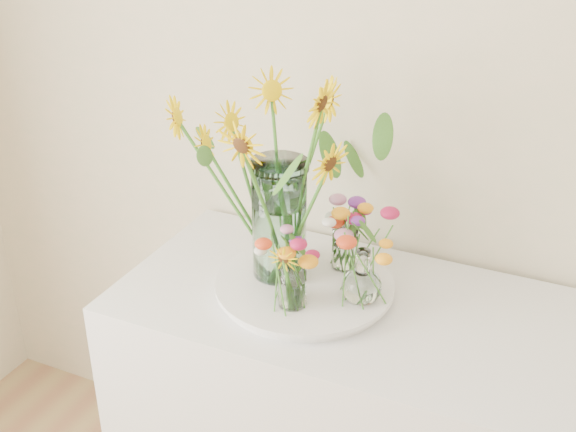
# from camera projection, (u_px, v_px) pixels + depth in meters

# --- Properties ---
(tray) EXTENTS (0.43, 0.43, 0.02)m
(tray) POSITION_uv_depth(u_px,v_px,m) (305.00, 288.00, 1.82)
(tray) COLOR white
(tray) RESTS_ON counter
(mason_jar) EXTENTS (0.16, 0.16, 0.32)m
(mason_jar) POSITION_uv_depth(u_px,v_px,m) (279.00, 219.00, 1.78)
(mason_jar) COLOR #9DD3C3
(mason_jar) RESTS_ON tray
(sunflower_bouquet) EXTENTS (0.76, 0.76, 0.53)m
(sunflower_bouquet) POSITION_uv_depth(u_px,v_px,m) (279.00, 180.00, 1.73)
(sunflower_bouquet) COLOR yellow
(sunflower_bouquet) RESTS_ON tray
(small_vase_a) EXTENTS (0.09, 0.09, 0.12)m
(small_vase_a) POSITION_uv_depth(u_px,v_px,m) (292.00, 286.00, 1.70)
(small_vase_a) COLOR white
(small_vase_a) RESTS_ON tray
(wildflower_posy_a) EXTENTS (0.20, 0.20, 0.21)m
(wildflower_posy_a) POSITION_uv_depth(u_px,v_px,m) (292.00, 269.00, 1.68)
(wildflower_posy_a) COLOR #FF9F16
(wildflower_posy_a) RESTS_ON tray
(small_vase_b) EXTENTS (0.11, 0.11, 0.14)m
(small_vase_b) POSITION_uv_depth(u_px,v_px,m) (362.00, 276.00, 1.71)
(small_vase_b) COLOR white
(small_vase_b) RESTS_ON tray
(wildflower_posy_b) EXTENTS (0.23, 0.23, 0.23)m
(wildflower_posy_b) POSITION_uv_depth(u_px,v_px,m) (363.00, 260.00, 1.69)
(wildflower_posy_b) COLOR #FF9F16
(wildflower_posy_b) RESTS_ON tray
(small_vase_c) EXTENTS (0.08, 0.08, 0.11)m
(small_vase_c) POSITION_uv_depth(u_px,v_px,m) (345.00, 249.00, 1.86)
(small_vase_c) COLOR white
(small_vase_c) RESTS_ON tray
(wildflower_posy_c) EXTENTS (0.18, 0.18, 0.20)m
(wildflower_posy_c) POSITION_uv_depth(u_px,v_px,m) (345.00, 234.00, 1.83)
(wildflower_posy_c) COLOR #FF9F16
(wildflower_posy_c) RESTS_ON tray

